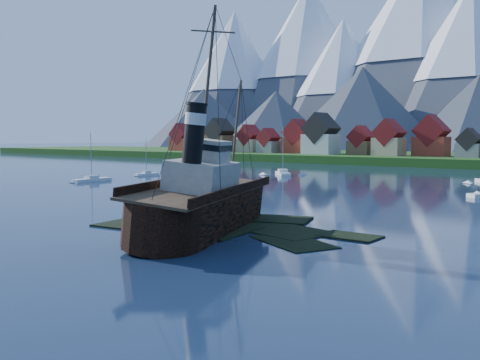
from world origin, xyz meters
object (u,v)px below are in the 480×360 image
Objects in this scene: tugboat_wreck at (212,201)px; sailboat_b at (146,175)px; sailboat_a at (92,180)px; sailboat_c at (283,174)px.

sailboat_b is (-67.53, 49.98, -2.86)m from tugboat_wreck.
sailboat_a is 20.64m from sailboat_b.
sailboat_a is (-63.26, 29.78, -2.84)m from tugboat_wreck.
sailboat_a is 0.88× the size of sailboat_c.
tugboat_wreck reaches higher than sailboat_c.
tugboat_wreck is 84.74m from sailboat_c.
sailboat_a is at bearing -75.04° from sailboat_b.
sailboat_c is (-40.83, 74.21, -2.80)m from tugboat_wreck.
tugboat_wreck is 2.36× the size of sailboat_c.
sailboat_a is at bearing -160.59° from sailboat_c.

